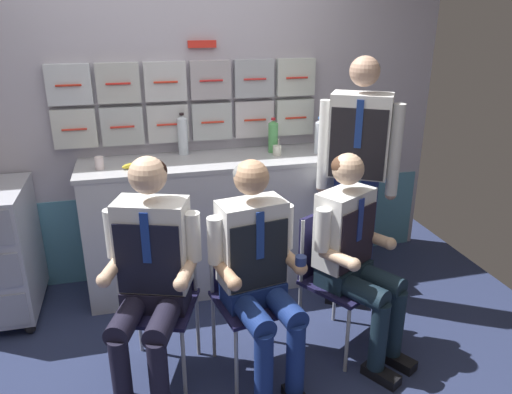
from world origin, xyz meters
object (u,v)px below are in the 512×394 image
object	(u,v)px
snack_banana	(134,165)
folding_chair_right	(246,281)
espresso_cup_small	(99,163)
crew_member_right	(258,266)
folding_chair_by_counter	(331,265)
crew_member_by_counter	(355,250)
crew_member_left	(150,268)
sparkling_bottle_green	(320,136)
folding_chair_left	(161,285)
service_trolley	(1,250)
crew_member_standing	(358,162)

from	to	relation	value
snack_banana	folding_chair_right	bearing A→B (deg)	-56.25
espresso_cup_small	snack_banana	bearing A→B (deg)	-7.34
crew_member_right	folding_chair_by_counter	bearing A→B (deg)	22.99
folding_chair_by_counter	espresso_cup_small	bearing A→B (deg)	148.44
crew_member_right	snack_banana	size ratio (longest dim) A/B	7.40
crew_member_by_counter	crew_member_right	bearing A→B (deg)	-172.50
crew_member_left	espresso_cup_small	world-z (taller)	crew_member_left
folding_chair_right	snack_banana	size ratio (longest dim) A/B	4.96
crew_member_by_counter	sparkling_bottle_green	size ratio (longest dim) A/B	4.64
crew_member_left	folding_chair_by_counter	bearing A→B (deg)	7.03
crew_member_by_counter	snack_banana	world-z (taller)	crew_member_by_counter
crew_member_by_counter	espresso_cup_small	xyz separation A→B (m)	(-1.42, 0.96, 0.35)
espresso_cup_small	folding_chair_by_counter	bearing A→B (deg)	-31.56
sparkling_bottle_green	folding_chair_right	bearing A→B (deg)	-130.34
folding_chair_left	crew_member_left	xyz separation A→B (m)	(-0.05, -0.15, 0.20)
crew_member_left	espresso_cup_small	bearing A→B (deg)	105.29
espresso_cup_small	crew_member_by_counter	bearing A→B (deg)	-34.14
crew_member_by_counter	crew_member_left	bearing A→B (deg)	179.62
crew_member_by_counter	espresso_cup_small	bearing A→B (deg)	145.86
service_trolley	folding_chair_by_counter	xyz separation A→B (m)	(2.03, -0.79, 0.04)
crew_member_left	snack_banana	distance (m)	0.97
folding_chair_left	espresso_cup_small	size ratio (longest dim) A/B	9.98
folding_chair_by_counter	crew_member_by_counter	bearing A→B (deg)	-59.94
folding_chair_left	sparkling_bottle_green	xyz separation A→B (m)	(1.25, 0.83, 0.59)
folding_chair_right	snack_banana	bearing A→B (deg)	123.75
folding_chair_right	folding_chair_by_counter	distance (m)	0.55
crew_member_right	sparkling_bottle_green	bearing A→B (deg)	55.17
crew_member_standing	espresso_cup_small	distance (m)	1.72
espresso_cup_small	service_trolley	bearing A→B (deg)	-177.29
folding_chair_by_counter	snack_banana	xyz separation A→B (m)	(-1.12, 0.79, 0.48)
folding_chair_left	crew_member_by_counter	size ratio (longest dim) A/B	0.68
service_trolley	crew_member_left	world-z (taller)	crew_member_left
folding_chair_left	folding_chair_right	bearing A→B (deg)	-9.14
folding_chair_by_counter	snack_banana	distance (m)	1.45
folding_chair_left	folding_chair_right	distance (m)	0.49
service_trolley	crew_member_right	xyz separation A→B (m)	(1.51, -1.01, 0.21)
folding_chair_by_counter	espresso_cup_small	distance (m)	1.65
service_trolley	folding_chair_left	distance (m)	1.27
crew_member_left	crew_member_right	world-z (taller)	crew_member_left
folding_chair_by_counter	crew_member_standing	bearing A→B (deg)	51.30
crew_member_standing	folding_chair_left	bearing A→B (deg)	-163.67
folding_chair_left	folding_chair_by_counter	size ratio (longest dim) A/B	1.00
crew_member_right	espresso_cup_small	distance (m)	1.37
service_trolley	folding_chair_right	xyz separation A→B (m)	(1.48, -0.85, 0.04)
service_trolley	snack_banana	size ratio (longest dim) A/B	5.35
crew_member_by_counter	crew_member_standing	size ratio (longest dim) A/B	0.72
crew_member_left	service_trolley	bearing A→B (deg)	135.70
service_trolley	folding_chair_left	bearing A→B (deg)	-37.78
crew_member_by_counter	folding_chair_left	bearing A→B (deg)	171.95
snack_banana	crew_member_right	bearing A→B (deg)	-59.36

